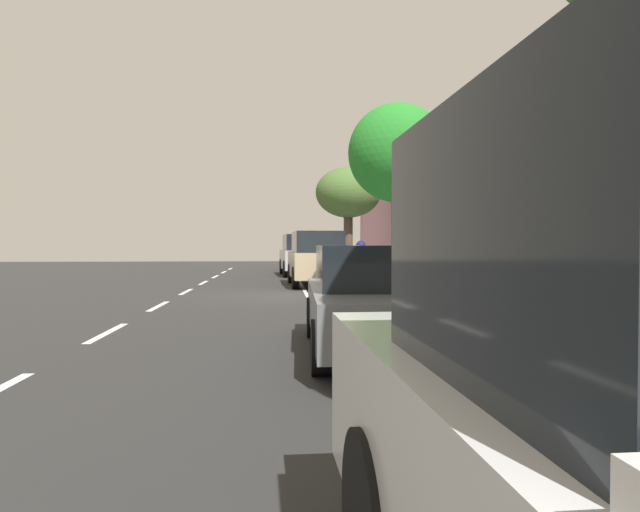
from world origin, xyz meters
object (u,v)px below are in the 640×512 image
parked_suv_tan_mid (317,258)px  bicycle_at_curb (351,289)px  parked_sedan_grey_second (374,300)px  street_tree_far_end (348,194)px  street_tree_mid_block (397,154)px  parked_suv_silver_far (302,254)px  fire_hydrant (345,267)px  cyclist_with_backpack (362,266)px  parked_sedan_red_farthest (301,257)px

parked_suv_tan_mid → bicycle_at_curb: parked_suv_tan_mid is taller
parked_sedan_grey_second → street_tree_far_end: (1.80, 17.49, 3.05)m
street_tree_mid_block → street_tree_far_end: 10.55m
parked_suv_silver_far → bicycle_at_curb: (0.74, -13.06, -0.66)m
parked_suv_silver_far → street_tree_mid_block: 13.21m
street_tree_mid_block → fire_hydrant: bearing=92.5°
cyclist_with_backpack → street_tree_mid_block: bearing=35.7°
parked_sedan_grey_second → street_tree_far_end: street_tree_far_end is taller
parked_sedan_grey_second → street_tree_mid_block: bearing=75.5°
bicycle_at_curb → street_tree_far_end: bearing=83.3°
parked_suv_tan_mid → street_tree_mid_block: (1.74, -5.97, 2.89)m
cyclist_with_backpack → fire_hydrant: 9.41m
parked_sedan_grey_second → parked_suv_silver_far: bearing=90.6°
parked_suv_tan_mid → fire_hydrant: (1.35, 2.65, -0.45)m
bicycle_at_curb → cyclist_with_backpack: 0.78m
cyclist_with_backpack → street_tree_far_end: size_ratio=0.33×
street_tree_mid_block → parked_sedan_grey_second: bearing=-104.5°
street_tree_mid_block → parked_sedan_red_farthest: bearing=95.5°
bicycle_at_curb → street_tree_mid_block: street_tree_mid_block is taller
bicycle_at_curb → street_tree_far_end: street_tree_far_end is taller
parked_suv_silver_far → street_tree_mid_block: street_tree_mid_block is taller
parked_suv_tan_mid → parked_sedan_red_farthest: size_ratio=1.07×
parked_suv_silver_far → parked_sedan_red_farthest: (0.19, 6.30, -0.27)m
parked_sedan_grey_second → parked_sedan_red_farthest: size_ratio=1.00×
parked_sedan_grey_second → street_tree_mid_block: (1.80, 6.94, 3.16)m
parked_sedan_red_farthest → bicycle_at_curb: size_ratio=3.50×
street_tree_far_end → fire_hydrant: bearing=-101.2°
parked_sedan_red_farthest → cyclist_with_backpack: 19.81m
cyclist_with_backpack → street_tree_mid_block: (1.06, 0.76, 2.93)m
cyclist_with_backpack → street_tree_mid_block: street_tree_mid_block is taller
bicycle_at_curb → street_tree_far_end: size_ratio=0.26×
parked_suv_silver_far → parked_sedan_grey_second: bearing=-89.4°
parked_suv_tan_mid → parked_sedan_red_farthest: bearing=90.4°
parked_suv_silver_far → parked_sedan_red_farthest: size_ratio=1.07×
parked_sedan_grey_second → parked_sedan_red_farthest: 25.98m
parked_sedan_red_farthest → fire_hydrant: size_ratio=5.31×
parked_suv_silver_far → fire_hydrant: (1.63, -4.11, -0.45)m
parked_sedan_grey_second → parked_sedan_red_farthest: (-0.02, 25.98, 0.00)m
parked_suv_tan_mid → street_tree_far_end: 5.63m
parked_suv_tan_mid → fire_hydrant: parked_suv_tan_mid is taller
parked_suv_tan_mid → bicycle_at_curb: (0.46, -6.29, -0.66)m
cyclist_with_backpack → fire_hydrant: cyclist_with_backpack is taller
parked_suv_tan_mid → parked_suv_silver_far: (-0.28, 6.77, 0.00)m
parked_sedan_grey_second → street_tree_mid_block: 7.84m
parked_sedan_red_farthest → cyclist_with_backpack: cyclist_with_backpack is taller
parked_suv_silver_far → cyclist_with_backpack: 13.53m
parked_suv_tan_mid → parked_sedan_red_farthest: 13.07m
parked_sedan_grey_second → parked_suv_tan_mid: parked_suv_tan_mid is taller
fire_hydrant → parked_sedan_grey_second: bearing=-95.2°
bicycle_at_curb → parked_suv_tan_mid: bearing=94.2°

